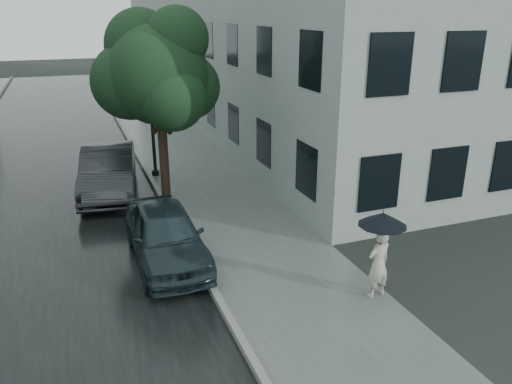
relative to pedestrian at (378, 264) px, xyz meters
name	(u,v)px	position (x,y,z in m)	size (l,w,h in m)	color
ground	(285,287)	(-1.70, 1.00, -0.78)	(120.00, 120.00, 0.00)	black
sidewalk	(179,152)	(-1.45, 13.00, -0.77)	(3.50, 60.00, 0.01)	slate
kerb_near	(137,154)	(-3.27, 13.00, -0.70)	(0.15, 60.00, 0.15)	slate
asphalt_road	(49,164)	(-6.78, 13.00, -0.78)	(6.85, 60.00, 0.00)	black
building_near	(237,34)	(3.77, 20.50, 3.72)	(7.02, 36.00, 9.00)	gray
pedestrian	(378,264)	(0.00, 0.00, 0.00)	(0.56, 0.37, 1.54)	#B8B5A2
umbrella	(383,219)	(-0.02, -0.04, 1.05)	(1.04, 1.04, 1.08)	black
street_tree	(158,73)	(-3.15, 7.28, 3.31)	(3.89, 3.53, 5.98)	#332619
lamp_post	(146,101)	(-3.14, 10.12, 2.01)	(0.84, 0.41, 4.86)	black
car_near	(166,235)	(-3.90, 3.21, -0.08)	(1.64, 4.08, 1.39)	#1C2B30
car_far	(108,171)	(-4.76, 8.71, 0.01)	(1.66, 4.76, 1.57)	black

